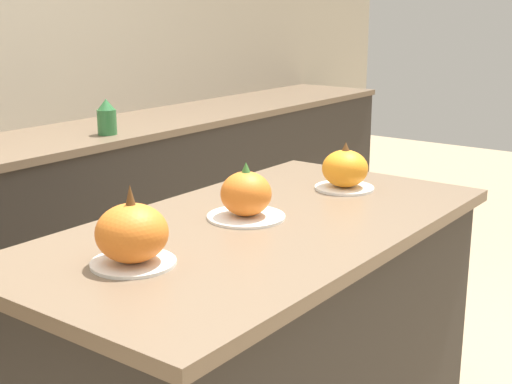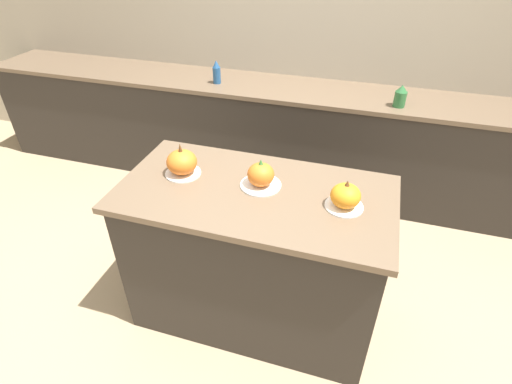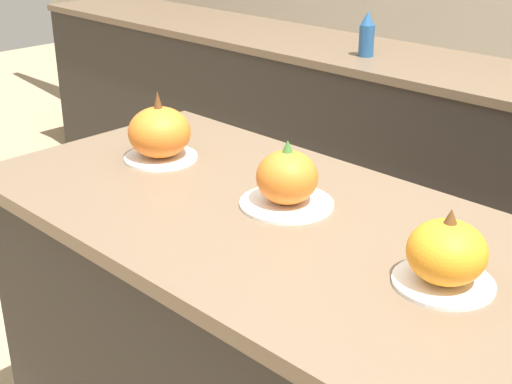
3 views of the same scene
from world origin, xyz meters
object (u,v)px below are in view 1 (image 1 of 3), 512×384
Objects in this scene: pumpkin_cake_right at (346,171)px; bottle_short at (107,117)px; pumpkin_cake_left at (132,235)px; pumpkin_cake_center at (246,197)px.

pumpkin_cake_right is 1.40m from bottle_short.
pumpkin_cake_left is at bearing 176.90° from pumpkin_cake_right.
pumpkin_cake_center is at bearing 1.90° from pumpkin_cake_left.
bottle_short is (0.24, 1.38, 0.01)m from pumpkin_cake_right.
bottle_short is at bearing 62.79° from pumpkin_cake_center.
pumpkin_cake_center is (0.44, 0.01, -0.01)m from pumpkin_cake_left.
pumpkin_cake_left is 1.73m from bottle_short.
pumpkin_cake_center is 1.33× the size of bottle_short.
pumpkin_cake_right is at bearing -99.74° from bottle_short.
pumpkin_cake_right is at bearing -3.10° from pumpkin_cake_left.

